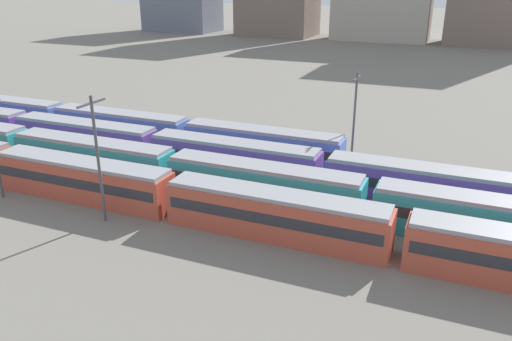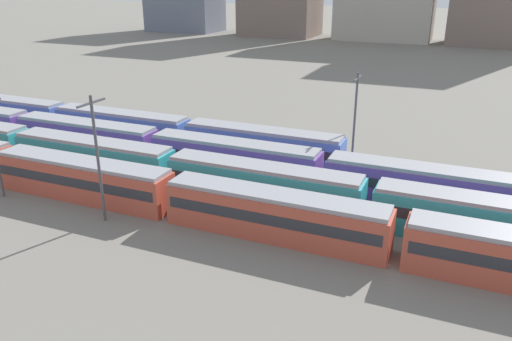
{
  "view_description": "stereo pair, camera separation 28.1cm",
  "coord_description": "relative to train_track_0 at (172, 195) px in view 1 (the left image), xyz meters",
  "views": [
    {
      "loc": [
        50.33,
        -33.48,
        19.46
      ],
      "look_at": [
        33.11,
        7.8,
        2.04
      ],
      "focal_mm": 35.51,
      "sensor_mm": 36.0,
      "label": 1
    },
    {
      "loc": [
        50.58,
        -33.37,
        19.46
      ],
      "look_at": [
        33.11,
        7.8,
        2.04
      ],
      "focal_mm": 35.51,
      "sensor_mm": 36.0,
      "label": 2
    }
  ],
  "objects": [
    {
      "name": "train_track_3",
      "position": [
        -16.87,
        15.6,
        -0.0
      ],
      "size": [
        55.8,
        3.06,
        3.75
      ],
      "color": "#4C70BC",
      "rests_on": "ground_plane"
    },
    {
      "name": "train_track_0",
      "position": [
        0.0,
        0.0,
        0.0
      ],
      "size": [
        74.7,
        3.06,
        3.75
      ],
      "color": "#BC4C38",
      "rests_on": "ground_plane"
    },
    {
      "name": "ground_plane",
      "position": [
        -28.58,
        7.8,
        -1.9
      ],
      "size": [
        600.0,
        600.0,
        0.0
      ],
      "primitive_type": "plane",
      "color": "slate"
    },
    {
      "name": "train_track_2",
      "position": [
        10.45,
        10.4,
        0.0
      ],
      "size": [
        112.5,
        3.06,
        3.75
      ],
      "color": "#6B429E",
      "rests_on": "ground_plane"
    },
    {
      "name": "catenary_pole_1",
      "position": [
        11.36,
        18.53,
        3.67
      ],
      "size": [
        0.24,
        3.2,
        10.04
      ],
      "color": "#4C4C51",
      "rests_on": "ground_plane"
    },
    {
      "name": "train_track_1",
      "position": [
        -3.13,
        5.2,
        0.0
      ],
      "size": [
        74.7,
        3.06,
        3.75
      ],
      "color": "teal",
      "rests_on": "ground_plane"
    },
    {
      "name": "catenary_pole_0",
      "position": [
        -4.73,
        -3.05,
        4.02
      ],
      "size": [
        0.24,
        3.2,
        10.74
      ],
      "color": "#4C4C51",
      "rests_on": "ground_plane"
    }
  ]
}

